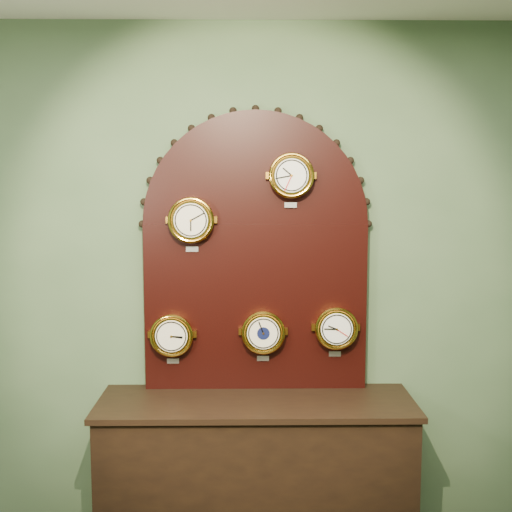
{
  "coord_description": "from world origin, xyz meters",
  "views": [
    {
      "loc": [
        -0.04,
        -1.01,
        1.96
      ],
      "look_at": [
        0.0,
        2.25,
        1.58
      ],
      "focal_mm": 45.42,
      "sensor_mm": 36.0,
      "label": 1
    }
  ],
  "objects_px": {
    "shop_counter": "(256,479)",
    "hygrometer": "(172,335)",
    "roman_clock": "(191,220)",
    "barometer": "(263,332)",
    "display_board": "(256,243)",
    "tide_clock": "(336,328)",
    "arabic_clock": "(291,176)"
  },
  "relations": [
    {
      "from": "tide_clock",
      "to": "hygrometer",
      "type": "bearing_deg",
      "value": -180.0
    },
    {
      "from": "arabic_clock",
      "to": "barometer",
      "type": "height_order",
      "value": "arabic_clock"
    },
    {
      "from": "hygrometer",
      "to": "display_board",
      "type": "bearing_deg",
      "value": 8.47
    },
    {
      "from": "display_board",
      "to": "tide_clock",
      "type": "relative_size",
      "value": 5.44
    },
    {
      "from": "arabic_clock",
      "to": "tide_clock",
      "type": "relative_size",
      "value": 1.02
    },
    {
      "from": "display_board",
      "to": "barometer",
      "type": "bearing_deg",
      "value": -58.81
    },
    {
      "from": "display_board",
      "to": "roman_clock",
      "type": "relative_size",
      "value": 5.23
    },
    {
      "from": "shop_counter",
      "to": "tide_clock",
      "type": "bearing_deg",
      "value": 19.57
    },
    {
      "from": "display_board",
      "to": "roman_clock",
      "type": "height_order",
      "value": "display_board"
    },
    {
      "from": "tide_clock",
      "to": "barometer",
      "type": "bearing_deg",
      "value": -179.97
    },
    {
      "from": "barometer",
      "to": "hygrometer",
      "type": "bearing_deg",
      "value": 179.98
    },
    {
      "from": "display_board",
      "to": "hygrometer",
      "type": "relative_size",
      "value": 5.42
    },
    {
      "from": "roman_clock",
      "to": "shop_counter",
      "type": "bearing_deg",
      "value": -24.36
    },
    {
      "from": "shop_counter",
      "to": "roman_clock",
      "type": "bearing_deg",
      "value": 155.64
    },
    {
      "from": "roman_clock",
      "to": "hygrometer",
      "type": "relative_size",
      "value": 1.04
    },
    {
      "from": "hygrometer",
      "to": "arabic_clock",
      "type": "bearing_deg",
      "value": -0.01
    },
    {
      "from": "barometer",
      "to": "arabic_clock",
      "type": "bearing_deg",
      "value": 0.03
    },
    {
      "from": "shop_counter",
      "to": "roman_clock",
      "type": "distance_m",
      "value": 1.4
    },
    {
      "from": "display_board",
      "to": "barometer",
      "type": "xyz_separation_m",
      "value": [
        0.04,
        -0.07,
        -0.47
      ]
    },
    {
      "from": "shop_counter",
      "to": "roman_clock",
      "type": "xyz_separation_m",
      "value": [
        -0.34,
        0.15,
        1.36
      ]
    },
    {
      "from": "arabic_clock",
      "to": "hygrometer",
      "type": "xyz_separation_m",
      "value": [
        -0.63,
        0.0,
        -0.85
      ]
    },
    {
      "from": "shop_counter",
      "to": "hygrometer",
      "type": "xyz_separation_m",
      "value": [
        -0.45,
        0.15,
        0.74
      ]
    },
    {
      "from": "tide_clock",
      "to": "arabic_clock",
      "type": "bearing_deg",
      "value": -179.97
    },
    {
      "from": "roman_clock",
      "to": "barometer",
      "type": "xyz_separation_m",
      "value": [
        0.38,
        0.0,
        -0.6
      ]
    },
    {
      "from": "hygrometer",
      "to": "tide_clock",
      "type": "distance_m",
      "value": 0.88
    },
    {
      "from": "shop_counter",
      "to": "barometer",
      "type": "relative_size",
      "value": 5.61
    },
    {
      "from": "roman_clock",
      "to": "barometer",
      "type": "relative_size",
      "value": 1.03
    },
    {
      "from": "arabic_clock",
      "to": "display_board",
      "type": "bearing_deg",
      "value": 160.2
    },
    {
      "from": "roman_clock",
      "to": "tide_clock",
      "type": "height_order",
      "value": "roman_clock"
    },
    {
      "from": "hygrometer",
      "to": "tide_clock",
      "type": "height_order",
      "value": "tide_clock"
    },
    {
      "from": "shop_counter",
      "to": "display_board",
      "type": "xyz_separation_m",
      "value": [
        0.0,
        0.22,
        1.23
      ]
    },
    {
      "from": "display_board",
      "to": "arabic_clock",
      "type": "relative_size",
      "value": 5.34
    }
  ]
}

